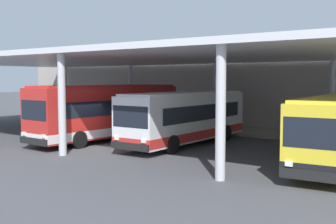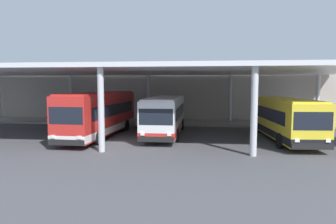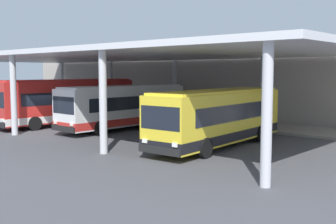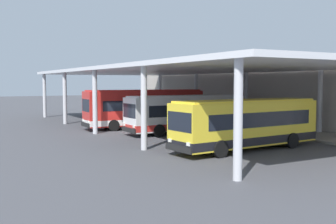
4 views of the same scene
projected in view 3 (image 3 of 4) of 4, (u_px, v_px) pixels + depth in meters
ground_plane at (48, 131)px, 29.42m from camera, size 200.00×200.00×0.00m
platform_kerb at (162, 116)px, 38.06m from camera, size 42.00×4.50×0.18m
station_building_facade at (185, 81)px, 40.15m from camera, size 48.00×1.60×6.61m
canopy_shelter at (108, 58)px, 32.96m from camera, size 40.00×17.00×5.55m
bus_nearest_bay at (68, 101)px, 32.85m from camera, size 3.08×11.43×3.57m
bus_second_bay at (124, 106)px, 30.39m from camera, size 2.77×10.55×3.17m
bus_middle_bay at (218, 117)px, 23.33m from camera, size 3.27×10.68×3.17m
bench_waiting at (181, 112)px, 36.57m from camera, size 1.80×0.45×0.92m
banner_sign at (101, 93)px, 42.45m from camera, size 0.70×0.12×3.20m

